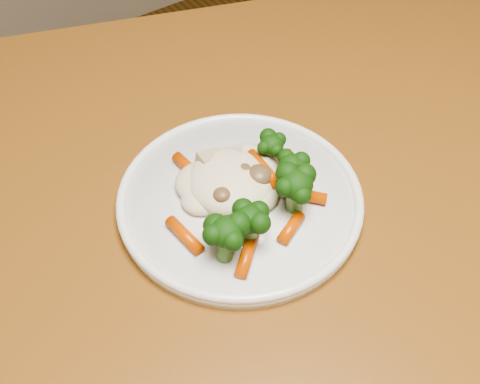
{
  "coord_description": "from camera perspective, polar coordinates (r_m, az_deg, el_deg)",
  "views": [
    {
      "loc": [
        -0.39,
        -0.3,
        1.21
      ],
      "look_at": [
        -0.17,
        0.02,
        0.77
      ],
      "focal_mm": 45.0,
      "sensor_mm": 36.0,
      "label": 1
    }
  ],
  "objects": [
    {
      "name": "dining_table",
      "position": [
        0.68,
        -9.13,
        -9.37
      ],
      "size": [
        1.32,
        1.09,
        0.75
      ],
      "rotation": [
        0.0,
        0.0,
        -0.34
      ],
      "color": "brown",
      "rests_on": "ground"
    },
    {
      "name": "plate",
      "position": [
        0.6,
        0.0,
        -0.85
      ],
      "size": [
        0.24,
        0.24,
        0.01
      ],
      "primitive_type": "cylinder",
      "color": "white",
      "rests_on": "dining_table"
    },
    {
      "name": "meal",
      "position": [
        0.58,
        0.82,
        0.31
      ],
      "size": [
        0.16,
        0.17,
        0.05
      ],
      "color": "beige",
      "rests_on": "plate"
    }
  ]
}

